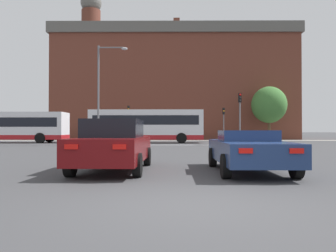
% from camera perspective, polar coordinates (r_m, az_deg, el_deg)
% --- Properties ---
extents(ground_plane, '(400.00, 400.00, 0.00)m').
position_cam_1_polar(ground_plane, '(5.54, 4.04, -13.69)').
color(ground_plane, '#3D3D3F').
extents(stop_line_strip, '(8.94, 0.30, 0.01)m').
position_cam_1_polar(stop_line_strip, '(27.66, 1.08, -3.32)').
color(stop_line_strip, silver).
rests_on(stop_line_strip, ground_plane).
extents(far_pavement, '(69.93, 2.50, 0.01)m').
position_cam_1_polar(far_pavement, '(40.24, 0.85, -2.52)').
color(far_pavement, '#A09B91').
rests_on(far_pavement, ground_plane).
extents(brick_civic_building, '(34.20, 14.48, 22.57)m').
position_cam_1_polar(brick_civic_building, '(50.63, 0.97, 6.93)').
color(brick_civic_building, brown).
rests_on(brick_civic_building, ground_plane).
extents(car_saloon_left, '(2.08, 4.73, 1.57)m').
position_cam_1_polar(car_saloon_left, '(10.25, -9.36, -3.24)').
color(car_saloon_left, '#600C0F').
rests_on(car_saloon_left, ground_plane).
extents(car_roadster_right, '(2.05, 4.56, 1.24)m').
position_cam_1_polar(car_roadster_right, '(10.10, 13.81, -4.06)').
color(car_roadster_right, navy).
rests_on(car_roadster_right, ground_plane).
extents(bus_crossing_lead, '(11.00, 2.72, 3.22)m').
position_cam_1_polar(bus_crossing_lead, '(32.25, -3.77, 0.12)').
color(bus_crossing_lead, silver).
rests_on(bus_crossing_lead, ground_plane).
extents(bus_crossing_trailing, '(10.80, 2.77, 3.03)m').
position_cam_1_polar(bus_crossing_trailing, '(36.14, -25.56, -0.08)').
color(bus_crossing_trailing, silver).
rests_on(bus_crossing_trailing, ground_plane).
extents(traffic_light_far_left, '(0.26, 0.31, 4.23)m').
position_cam_1_polar(traffic_light_far_left, '(39.79, -6.89, 1.55)').
color(traffic_light_far_left, slate).
rests_on(traffic_light_far_left, ground_plane).
extents(traffic_light_near_right, '(0.26, 0.31, 4.44)m').
position_cam_1_polar(traffic_light_near_right, '(28.78, 12.42, 2.71)').
color(traffic_light_near_right, slate).
rests_on(traffic_light_near_right, ground_plane).
extents(traffic_light_far_right, '(0.26, 0.31, 3.95)m').
position_cam_1_polar(traffic_light_far_right, '(39.72, 9.68, 1.31)').
color(traffic_light_far_right, slate).
rests_on(traffic_light_far_right, ground_plane).
extents(street_lamp_junction, '(2.48, 0.36, 8.21)m').
position_cam_1_polar(street_lamp_junction, '(27.62, -11.22, 7.03)').
color(street_lamp_junction, slate).
rests_on(street_lamp_junction, ground_plane).
extents(pedestrian_waiting, '(0.41, 0.45, 1.63)m').
position_cam_1_polar(pedestrian_waiting, '(40.44, -10.57, -1.16)').
color(pedestrian_waiting, '#333851').
rests_on(pedestrian_waiting, ground_plane).
extents(pedestrian_walking_east, '(0.43, 0.44, 1.71)m').
position_cam_1_polar(pedestrian_walking_east, '(41.02, -4.80, -1.09)').
color(pedestrian_walking_east, black).
rests_on(pedestrian_walking_east, ground_plane).
extents(pedestrian_walking_west, '(0.45, 0.36, 1.63)m').
position_cam_1_polar(pedestrian_walking_west, '(39.93, 1.70, -1.17)').
color(pedestrian_walking_west, brown).
rests_on(pedestrian_walking_west, ground_plane).
extents(tree_by_building, '(4.32, 4.32, 6.69)m').
position_cam_1_polar(tree_by_building, '(42.56, 17.18, 3.54)').
color(tree_by_building, '#4C3823').
rests_on(tree_by_building, ground_plane).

